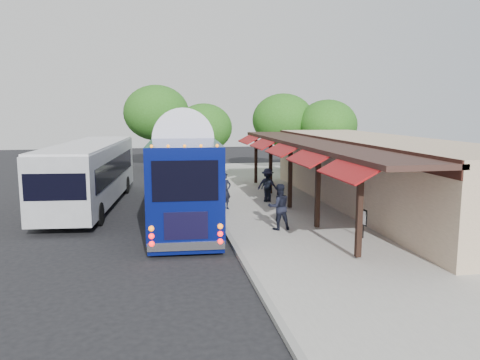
{
  "coord_description": "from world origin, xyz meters",
  "views": [
    {
      "loc": [
        -2.7,
        -17.97,
        5.05
      ],
      "look_at": [
        1.11,
        3.14,
        1.8
      ],
      "focal_mm": 35.0,
      "sensor_mm": 36.0,
      "label": 1
    }
  ],
  "objects": [
    {
      "name": "station_shelter",
      "position": [
        8.38,
        4.0,
        1.85
      ],
      "size": [
        8.15,
        20.0,
        3.6
      ],
      "color": "tan",
      "rests_on": "ground"
    },
    {
      "name": "tree_left",
      "position": [
        0.96,
        17.68,
        3.67
      ],
      "size": [
        4.3,
        4.3,
        5.5
      ],
      "color": "#382314",
      "rests_on": "ground"
    },
    {
      "name": "ground",
      "position": [
        0.0,
        0.0,
        0.0
      ],
      "size": [
        90.0,
        90.0,
        0.0
      ],
      "primitive_type": "plane",
      "color": "black",
      "rests_on": "ground"
    },
    {
      "name": "tree_mid",
      "position": [
        7.39,
        18.48,
        4.21
      ],
      "size": [
        4.93,
        4.93,
        6.31
      ],
      "color": "#382314",
      "rests_on": "ground"
    },
    {
      "name": "ped_c",
      "position": [
        3.16,
        5.97,
        0.93
      ],
      "size": [
        0.98,
        0.74,
        1.55
      ],
      "primitive_type": "imported",
      "rotation": [
        0.0,
        0.0,
        3.6
      ],
      "color": "black",
      "rests_on": "sidewalk"
    },
    {
      "name": "sidewalk",
      "position": [
        5.0,
        4.0,
        0.07
      ],
      "size": [
        10.0,
        40.0,
        0.15
      ],
      "primitive_type": "cube",
      "color": "#9E9B93",
      "rests_on": "ground"
    },
    {
      "name": "ped_a",
      "position": [
        0.6,
        4.47,
        1.07
      ],
      "size": [
        0.79,
        0.67,
        1.84
      ],
      "primitive_type": "imported",
      "rotation": [
        0.0,
        0.0,
        0.42
      ],
      "color": "black",
      "rests_on": "sidewalk"
    },
    {
      "name": "curb",
      "position": [
        0.05,
        4.0,
        0.07
      ],
      "size": [
        0.2,
        40.0,
        0.16
      ],
      "primitive_type": "cube",
      "color": "gray",
      "rests_on": "ground"
    },
    {
      "name": "tree_right",
      "position": [
        10.38,
        16.45,
        3.86
      ],
      "size": [
        4.53,
        4.53,
        5.8
      ],
      "color": "#382314",
      "rests_on": "ground"
    },
    {
      "name": "coach_bus",
      "position": [
        -1.45,
        3.77,
        2.19
      ],
      "size": [
        3.32,
        12.85,
        4.08
      ],
      "rotation": [
        0.0,
        0.0,
        -0.05
      ],
      "color": "#071056",
      "rests_on": "ground"
    },
    {
      "name": "city_bus",
      "position": [
        -6.09,
        7.17,
        1.84
      ],
      "size": [
        3.75,
        12.54,
        3.32
      ],
      "rotation": [
        0.0,
        0.0,
        -0.09
      ],
      "color": "#919399",
      "rests_on": "ground"
    },
    {
      "name": "ped_d",
      "position": [
        3.16,
        6.11,
        1.04
      ],
      "size": [
        1.32,
        1.18,
        1.78
      ],
      "primitive_type": "imported",
      "rotation": [
        0.0,
        0.0,
        2.56
      ],
      "color": "black",
      "rests_on": "sidewalk"
    },
    {
      "name": "tree_far",
      "position": [
        -2.56,
        22.89,
        4.74
      ],
      "size": [
        5.56,
        5.56,
        7.11
      ],
      "color": "#382314",
      "rests_on": "ground"
    },
    {
      "name": "ped_b",
      "position": [
        2.2,
        0.19,
        1.1
      ],
      "size": [
        0.96,
        0.77,
        1.9
      ],
      "primitive_type": "imported",
      "rotation": [
        0.0,
        0.0,
        3.19
      ],
      "color": "black",
      "rests_on": "sidewalk"
    },
    {
      "name": "sign_board",
      "position": [
        5.02,
        -1.68,
        0.92
      ],
      "size": [
        0.09,
        0.52,
        1.14
      ],
      "rotation": [
        0.0,
        0.0,
        0.07
      ],
      "color": "black",
      "rests_on": "sidewalk"
    }
  ]
}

